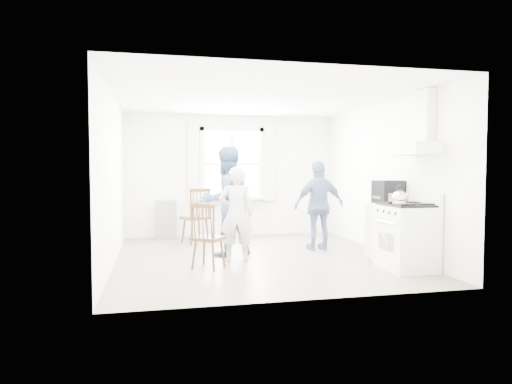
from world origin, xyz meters
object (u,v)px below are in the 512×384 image
Objects in this scene: gas_stove at (407,236)px; person_left at (236,214)px; low_cabinet at (387,232)px; windsor_chair_b at (205,229)px; stereo_stack at (389,192)px; person_right at (319,205)px; windsor_chair_a at (198,210)px; person_mid at (226,201)px.

gas_stove is 2.57m from person_left.
low_cabinet is 2.92m from windsor_chair_b.
windsor_chair_b is (-2.96, -0.14, -0.49)m from stereo_stack.
person_right is at bearing 110.85° from gas_stove.
stereo_stack is at bearing 2.70° from windsor_chair_b.
stereo_stack is at bearing -37.02° from windsor_chair_a.
person_left is (0.43, -1.78, 0.09)m from windsor_chair_a.
gas_stove is 0.62× the size of person_mid.
person_right is at bearing -148.11° from person_left.
gas_stove is at bearing 163.77° from person_left.
person_mid reaches higher than stereo_stack.
windsor_chair_b is 1.17m from person_mid.
gas_stove is at bearing -98.67° from stereo_stack.
person_left is at bearing -76.42° from windsor_chair_a.
person_mid reaches higher than low_cabinet.
person_mid reaches higher than person_left.
gas_stove is 1.03× the size of windsor_chair_a.
windsor_chair_a reaches higher than windsor_chair_b.
gas_stove reaches higher than windsor_chair_a.
person_mid is at bearing -0.23° from person_right.
person_left is at bearing 169.83° from low_cabinet.
stereo_stack is 2.65m from person_mid.
gas_stove is 0.70× the size of person_right.
gas_stove reaches higher than low_cabinet.
windsor_chair_b is 0.61× the size of person_right.
gas_stove is at bearing -95.68° from low_cabinet.
stereo_stack is at bearing 123.20° from person_right.
stereo_stack is (0.05, 0.06, 0.63)m from low_cabinet.
windsor_chair_a is at bearing 87.01° from windsor_chair_b.
person_left reaches higher than gas_stove.
person_left is at bearing 42.45° from windsor_chair_b.
person_left is at bearing 17.27° from person_right.
person_right is at bearing -28.80° from windsor_chair_a.
low_cabinet is at bearing -38.27° from windsor_chair_a.
person_mid is 1.14× the size of person_right.
stereo_stack is 0.41× the size of windsor_chair_a.
person_right is at bearing 162.31° from person_mid.
low_cabinet is 0.83× the size of windsor_chair_a.
person_left is (-2.41, 0.36, -0.34)m from stereo_stack.
person_left reaches higher than stereo_stack.
windsor_chair_a is at bearing -66.56° from person_left.
low_cabinet is 2.66m from person_mid.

